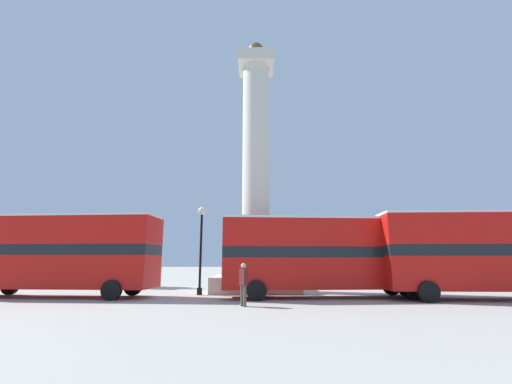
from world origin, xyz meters
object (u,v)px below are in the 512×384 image
at_px(street_lamp, 201,241).
at_px(pedestrian_near_lamp, 243,281).
at_px(bus_c, 61,252).
at_px(bus_a, 328,253).
at_px(equestrian_statue, 131,267).
at_px(bus_b, 489,251).
at_px(monument_column, 256,200).

height_order(street_lamp, pedestrian_near_lamp, street_lamp).
relative_size(bus_c, pedestrian_near_lamp, 5.88).
distance_m(bus_a, equestrian_statue, 15.48).
xyz_separation_m(bus_a, bus_b, (8.09, -1.04, 0.08)).
bearing_deg(bus_b, monument_column, 158.60).
relative_size(bus_a, bus_b, 1.06).
relative_size(bus_a, bus_c, 1.08).
xyz_separation_m(equestrian_statue, pedestrian_near_lamp, (9.00, -11.19, -0.43)).
height_order(equestrian_statue, street_lamp, equestrian_statue).
distance_m(bus_b, bus_c, 22.85).
bearing_deg(bus_a, pedestrian_near_lamp, -145.50).
relative_size(bus_b, street_lamp, 2.14).
height_order(bus_b, pedestrian_near_lamp, bus_b).
height_order(monument_column, bus_b, monument_column).
height_order(monument_column, equestrian_statue, monument_column).
distance_m(bus_c, pedestrian_near_lamp, 11.03).
distance_m(monument_column, pedestrian_near_lamp, 9.33).
xyz_separation_m(monument_column, pedestrian_near_lamp, (-0.50, -7.86, -5.00)).
distance_m(monument_column, bus_b, 13.65).
xyz_separation_m(monument_column, equestrian_statue, (-9.50, 3.33, -4.58)).
xyz_separation_m(monument_column, bus_c, (-10.78, -4.12, -3.62)).
height_order(monument_column, bus_a, monument_column).
bearing_deg(monument_column, bus_c, -159.08).
xyz_separation_m(equestrian_statue, street_lamp, (6.24, -6.05, 1.64)).
bearing_deg(equestrian_statue, pedestrian_near_lamp, -32.42).
distance_m(monument_column, bus_c, 12.10).
height_order(bus_a, equestrian_statue, equestrian_statue).
height_order(monument_column, pedestrian_near_lamp, monument_column).
distance_m(bus_a, street_lamp, 7.42).
distance_m(monument_column, street_lamp, 5.16).
bearing_deg(equestrian_statue, bus_b, -3.06).
xyz_separation_m(bus_b, pedestrian_near_lamp, (-12.54, -2.56, -1.38)).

